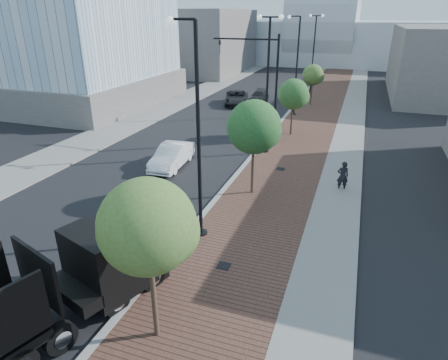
% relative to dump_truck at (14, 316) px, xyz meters
% --- Properties ---
extents(sidewalk, '(7.00, 140.00, 0.12)m').
position_rel_dump_truck_xyz_m(sidewalk, '(5.45, 37.79, -1.27)').
color(sidewalk, '#4C2D23').
rests_on(sidewalk, ground).
extents(concrete_strip, '(2.40, 140.00, 0.13)m').
position_rel_dump_truck_xyz_m(concrete_strip, '(8.15, 37.79, -1.26)').
color(concrete_strip, slate).
rests_on(concrete_strip, ground).
extents(curb, '(0.30, 140.00, 0.14)m').
position_rel_dump_truck_xyz_m(curb, '(1.95, 37.79, -1.26)').
color(curb, gray).
rests_on(curb, ground).
extents(west_sidewalk, '(4.00, 140.00, 0.12)m').
position_rel_dump_truck_xyz_m(west_sidewalk, '(-11.05, 37.79, -1.27)').
color(west_sidewalk, slate).
rests_on(west_sidewalk, ground).
extents(dump_truck, '(6.39, 13.34, 3.15)m').
position_rel_dump_truck_xyz_m(dump_truck, '(0.00, 0.00, 0.00)').
color(dump_truck, black).
rests_on(dump_truck, ground).
extents(white_sedan, '(1.89, 4.63, 1.49)m').
position_rel_dump_truck_xyz_m(white_sedan, '(-2.57, 15.14, -0.58)').
color(white_sedan, white).
rests_on(white_sedan, ground).
extents(dark_car_mid, '(3.87, 5.84, 1.49)m').
position_rel_dump_truck_xyz_m(dark_car_mid, '(-4.31, 34.67, -0.58)').
color(dark_car_mid, black).
rests_on(dark_car_mid, ground).
extents(dark_car_far, '(1.86, 4.19, 1.20)m').
position_rel_dump_truck_xyz_m(dark_car_far, '(-2.33, 37.04, -0.73)').
color(dark_car_far, black).
rests_on(dark_car_far, ground).
extents(pedestrian, '(0.72, 0.56, 1.75)m').
position_rel_dump_truck_xyz_m(pedestrian, '(8.24, 14.98, -0.45)').
color(pedestrian, black).
rests_on(pedestrian, ground).
extents(streetlight_1, '(1.44, 0.56, 9.21)m').
position_rel_dump_truck_xyz_m(streetlight_1, '(2.44, 7.79, 3.01)').
color(streetlight_1, black).
rests_on(streetlight_1, ground).
extents(streetlight_2, '(1.72, 0.56, 9.28)m').
position_rel_dump_truck_xyz_m(streetlight_2, '(2.55, 19.79, 3.49)').
color(streetlight_2, black).
rests_on(streetlight_2, ground).
extents(streetlight_3, '(1.44, 0.56, 9.21)m').
position_rel_dump_truck_xyz_m(streetlight_3, '(2.44, 31.79, 3.01)').
color(streetlight_3, black).
rests_on(streetlight_3, ground).
extents(streetlight_4, '(1.72, 0.56, 9.28)m').
position_rel_dump_truck_xyz_m(streetlight_4, '(2.55, 43.79, 3.49)').
color(streetlight_4, black).
rests_on(streetlight_4, ground).
extents(traffic_mast, '(5.09, 0.20, 8.00)m').
position_rel_dump_truck_xyz_m(traffic_mast, '(1.65, 22.79, 3.65)').
color(traffic_mast, black).
rests_on(traffic_mast, ground).
extents(tree_0, '(2.73, 2.73, 5.34)m').
position_rel_dump_truck_xyz_m(tree_0, '(3.60, 1.82, 2.64)').
color(tree_0, '#382619').
rests_on(tree_0, ground).
extents(tree_1, '(2.85, 2.85, 5.30)m').
position_rel_dump_truck_xyz_m(tree_1, '(3.60, 12.82, 2.53)').
color(tree_1, '#382619').
rests_on(tree_1, ground).
extents(tree_2, '(2.48, 2.44, 4.64)m').
position_rel_dump_truck_xyz_m(tree_2, '(3.60, 24.82, 2.07)').
color(tree_2, '#382619').
rests_on(tree_2, ground).
extents(tree_3, '(2.28, 2.21, 4.43)m').
position_rel_dump_truck_xyz_m(tree_3, '(3.60, 36.82, 1.98)').
color(tree_3, '#382619').
rests_on(tree_3, ground).
extents(tower_podium, '(19.00, 19.00, 3.00)m').
position_rel_dump_truck_xyz_m(tower_podium, '(-22.05, 29.79, 0.17)').
color(tower_podium, '#5D5854').
rests_on(tower_podium, ground).
extents(convention_center, '(50.00, 30.00, 50.00)m').
position_rel_dump_truck_xyz_m(convention_center, '(-0.05, 82.79, 4.68)').
color(convention_center, '#ABB1B5').
rests_on(convention_center, ground).
extents(commercial_block_nw, '(14.00, 20.00, 10.00)m').
position_rel_dump_truck_xyz_m(commercial_block_nw, '(-18.05, 57.79, 3.67)').
color(commercial_block_nw, '#655F5B').
rests_on(commercial_block_nw, ground).
extents(commercial_block_ne, '(12.00, 22.00, 8.00)m').
position_rel_dump_truck_xyz_m(commercial_block_ne, '(17.95, 47.79, 2.67)').
color(commercial_block_ne, '#635D59').
rests_on(commercial_block_ne, ground).
extents(utility_cover_1, '(0.50, 0.50, 0.02)m').
position_rel_dump_truck_xyz_m(utility_cover_1, '(4.35, 5.79, -1.20)').
color(utility_cover_1, black).
rests_on(utility_cover_1, sidewalk).
extents(utility_cover_2, '(0.50, 0.50, 0.02)m').
position_rel_dump_truck_xyz_m(utility_cover_2, '(4.35, 16.79, -1.20)').
color(utility_cover_2, black).
rests_on(utility_cover_2, sidewalk).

